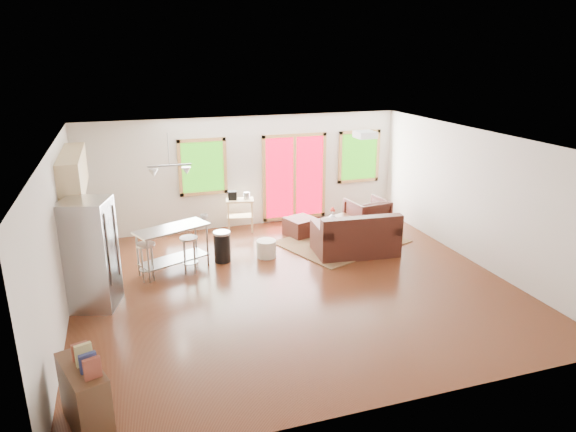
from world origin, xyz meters
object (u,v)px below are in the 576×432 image
object	(u,v)px
coffee_table	(337,222)
island	(173,241)
ottoman	(301,227)
kitchen_cart	(239,204)
refrigerator	(91,254)
armchair	(367,213)
loveseat	(356,237)
rug	(342,242)

from	to	relation	value
coffee_table	island	xyz separation A→B (m)	(-3.69, -0.76, 0.25)
ottoman	kitchen_cart	xyz separation A→B (m)	(-1.25, 0.73, 0.45)
kitchen_cart	refrigerator	bearing A→B (deg)	-136.92
ottoman	island	distance (m)	3.17
armchair	coffee_table	bearing A→B (deg)	3.91
island	loveseat	bearing A→B (deg)	-4.59
rug	kitchen_cart	distance (m)	2.52
refrigerator	kitchen_cart	xyz separation A→B (m)	(3.08, 2.88, -0.25)
coffee_table	ottoman	xyz separation A→B (m)	(-0.74, 0.35, -0.14)
refrigerator	rug	bearing A→B (deg)	32.24
island	kitchen_cart	distance (m)	2.50
loveseat	refrigerator	bearing A→B (deg)	-166.48
coffee_table	ottoman	world-z (taller)	ottoman
rug	ottoman	xyz separation A→B (m)	(-0.71, 0.72, 0.19)
ottoman	refrigerator	xyz separation A→B (m)	(-4.33, -2.15, 0.70)
refrigerator	kitchen_cart	distance (m)	4.22
island	rug	bearing A→B (deg)	6.03
loveseat	armchair	xyz separation A→B (m)	(0.85, 1.21, 0.07)
coffee_table	kitchen_cart	world-z (taller)	kitchen_cart
armchair	ottoman	xyz separation A→B (m)	(-1.56, 0.19, -0.22)
kitchen_cart	ottoman	bearing A→B (deg)	-30.17
armchair	refrigerator	xyz separation A→B (m)	(-5.89, -1.96, 0.48)
island	armchair	bearing A→B (deg)	11.51
rug	kitchen_cart	size ratio (longest dim) A/B	2.58
refrigerator	ottoman	bearing A→B (deg)	42.80
rug	armchair	bearing A→B (deg)	32.12
refrigerator	coffee_table	bearing A→B (deg)	35.99
loveseat	kitchen_cart	bearing A→B (deg)	137.65
armchair	island	world-z (taller)	island
rug	loveseat	size ratio (longest dim) A/B	1.42
rug	kitchen_cart	bearing A→B (deg)	143.62
loveseat	refrigerator	distance (m)	5.12
loveseat	coffee_table	world-z (taller)	loveseat
rug	armchair	distance (m)	1.08
coffee_table	armchair	world-z (taller)	armchair
loveseat	ottoman	distance (m)	1.57
coffee_table	kitchen_cart	bearing A→B (deg)	151.67
loveseat	ottoman	bearing A→B (deg)	121.78
island	ottoman	bearing A→B (deg)	20.56
coffee_table	ottoman	size ratio (longest dim) A/B	1.90
coffee_table	loveseat	bearing A→B (deg)	-91.82
refrigerator	island	bearing A→B (deg)	53.47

